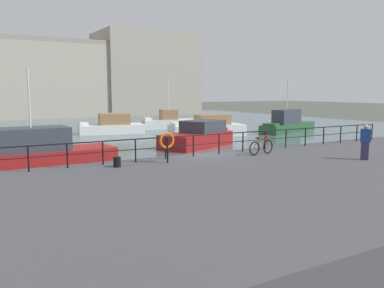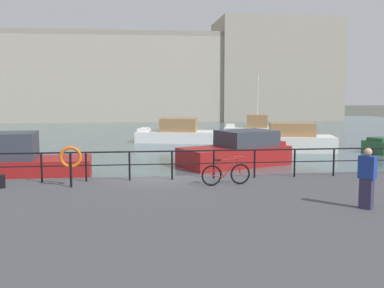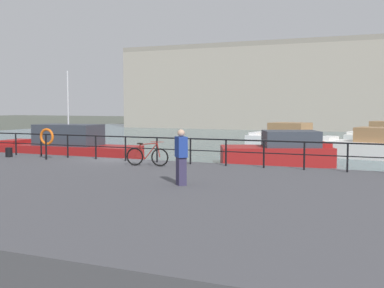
# 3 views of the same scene
# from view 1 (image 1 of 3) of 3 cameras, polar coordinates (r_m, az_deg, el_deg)

# --- Properties ---
(ground_plane) EXTENTS (240.00, 240.00, 0.00)m
(ground_plane) POSITION_cam_1_polar(r_m,az_deg,el_deg) (21.66, 1.39, -4.04)
(ground_plane) COLOR #4C5147
(water_basin) EXTENTS (80.00, 60.00, 0.01)m
(water_basin) POSITION_cam_1_polar(r_m,az_deg,el_deg) (49.71, -17.25, 2.13)
(water_basin) COLOR #476066
(water_basin) RESTS_ON ground_plane
(quay_promenade) EXTENTS (56.00, 13.00, 1.06)m
(quay_promenade) POSITION_cam_1_polar(r_m,az_deg,el_deg) (16.50, 13.41, -6.00)
(quay_promenade) COLOR #47474C
(quay_promenade) RESTS_ON ground_plane
(harbor_building) EXTENTS (58.55, 11.77, 14.88)m
(harbor_building) POSITION_cam_1_polar(r_m,az_deg,el_deg) (73.32, -16.99, 8.74)
(harbor_building) COLOR #A89E8E
(harbor_building) RESTS_ON ground_plane
(moored_harbor_tender) EXTENTS (6.92, 4.26, 2.03)m
(moored_harbor_tender) POSITION_cam_1_polar(r_m,az_deg,el_deg) (42.44, -11.20, 2.56)
(moored_harbor_tender) COLOR white
(moored_harbor_tender) RESTS_ON water_basin
(moored_cabin_cruiser) EXTENTS (9.58, 3.24, 5.61)m
(moored_cabin_cruiser) POSITION_cam_1_polar(r_m,az_deg,el_deg) (24.38, -21.90, -1.23)
(moored_cabin_cruiser) COLOR maroon
(moored_cabin_cruiser) RESTS_ON water_basin
(moored_green_narrowboat) EXTENTS (6.48, 3.93, 5.78)m
(moored_green_narrowboat) POSITION_cam_1_polar(r_m,az_deg,el_deg) (47.20, -3.27, 3.14)
(moored_green_narrowboat) COLOR white
(moored_green_narrowboat) RESTS_ON water_basin
(moored_small_launch) EXTENTS (7.60, 4.25, 2.04)m
(moored_small_launch) POSITION_cam_1_polar(r_m,az_deg,el_deg) (39.36, 2.21, 2.29)
(moored_small_launch) COLOR white
(moored_small_launch) RESTS_ON water_basin
(moored_white_yacht) EXTENTS (9.46, 5.15, 5.61)m
(moored_white_yacht) POSITION_cam_1_polar(r_m,az_deg,el_deg) (44.54, 13.26, 2.81)
(moored_white_yacht) COLOR #23512D
(moored_white_yacht) RESTS_ON water_basin
(moored_blue_motorboat) EXTENTS (6.88, 5.04, 2.01)m
(moored_blue_motorboat) POSITION_cam_1_polar(r_m,az_deg,el_deg) (31.65, 0.91, 1.12)
(moored_blue_motorboat) COLOR maroon
(moored_blue_motorboat) RESTS_ON water_basin
(quay_railing) EXTENTS (23.28, 0.07, 1.08)m
(quay_railing) POSITION_cam_1_polar(r_m,az_deg,el_deg) (21.50, 5.52, 0.70)
(quay_railing) COLOR black
(quay_railing) RESTS_ON quay_promenade
(parked_bicycle) EXTENTS (1.76, 0.34, 0.98)m
(parked_bicycle) POSITION_cam_1_polar(r_m,az_deg,el_deg) (21.16, 9.68, -0.42)
(parked_bicycle) COLOR black
(parked_bicycle) RESTS_ON quay_promenade
(mooring_bollard) EXTENTS (0.32, 0.32, 0.44)m
(mooring_bollard) POSITION_cam_1_polar(r_m,az_deg,el_deg) (17.75, -10.46, -2.50)
(mooring_bollard) COLOR black
(mooring_bollard) RESTS_ON quay_promenade
(life_ring_stand) EXTENTS (0.75, 0.16, 1.40)m
(life_ring_stand) POSITION_cam_1_polar(r_m,az_deg,el_deg) (18.45, -3.54, 0.36)
(life_ring_stand) COLOR black
(life_ring_stand) RESTS_ON quay_promenade
(standing_person) EXTENTS (0.50, 0.51, 1.69)m
(standing_person) POSITION_cam_1_polar(r_m,az_deg,el_deg) (20.91, 23.12, 0.29)
(standing_person) COLOR #332D4C
(standing_person) RESTS_ON quay_promenade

